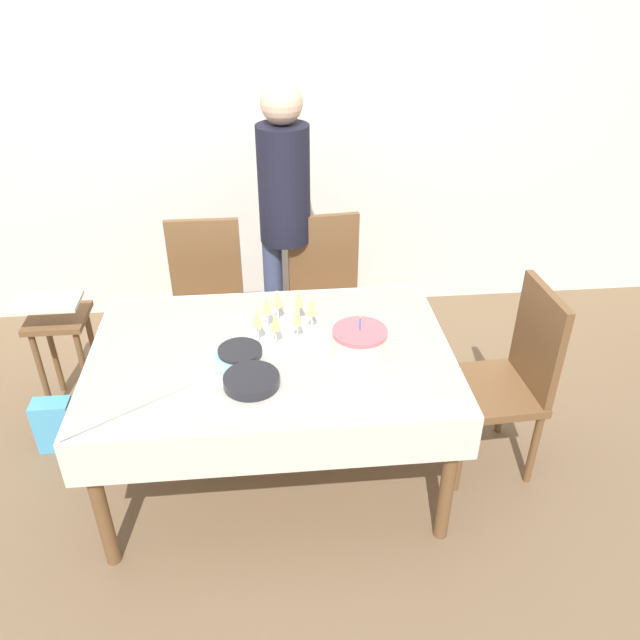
# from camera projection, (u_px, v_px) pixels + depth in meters

# --- Properties ---
(ground_plane) EXTENTS (12.00, 12.00, 0.00)m
(ground_plane) POSITION_uv_depth(u_px,v_px,m) (276.00, 472.00, 3.06)
(ground_plane) COLOR brown
(wall_back) EXTENTS (8.00, 0.05, 2.70)m
(wall_back) POSITION_uv_depth(u_px,v_px,m) (258.00, 110.00, 3.77)
(wall_back) COLOR silver
(wall_back) RESTS_ON ground_plane
(dining_table) EXTENTS (1.55, 1.04, 0.72)m
(dining_table) POSITION_uv_depth(u_px,v_px,m) (271.00, 369.00, 2.74)
(dining_table) COLOR silver
(dining_table) RESTS_ON ground_plane
(dining_chair_far_left) EXTENTS (0.42, 0.42, 0.95)m
(dining_chair_far_left) POSITION_uv_depth(u_px,v_px,m) (206.00, 299.00, 3.48)
(dining_chair_far_left) COLOR brown
(dining_chair_far_left) RESTS_ON ground_plane
(dining_chair_far_right) EXTENTS (0.46, 0.46, 0.95)m
(dining_chair_far_right) POSITION_uv_depth(u_px,v_px,m) (326.00, 294.00, 3.53)
(dining_chair_far_right) COLOR brown
(dining_chair_far_right) RESTS_ON ground_plane
(dining_chair_right_end) EXTENTS (0.44, 0.44, 0.95)m
(dining_chair_right_end) POSITION_uv_depth(u_px,v_px,m) (509.00, 374.00, 2.88)
(dining_chair_right_end) COLOR brown
(dining_chair_right_end) RESTS_ON ground_plane
(birthday_cake) EXTENTS (0.23, 0.23, 0.18)m
(birthday_cake) POSITION_uv_depth(u_px,v_px,m) (359.00, 341.00, 2.64)
(birthday_cake) COLOR beige
(birthday_cake) RESTS_ON dining_table
(champagne_tray) EXTENTS (0.35, 0.35, 0.18)m
(champagne_tray) POSITION_uv_depth(u_px,v_px,m) (283.00, 319.00, 2.74)
(champagne_tray) COLOR silver
(champagne_tray) RESTS_ON dining_table
(plate_stack_main) EXTENTS (0.22, 0.22, 0.04)m
(plate_stack_main) POSITION_uv_depth(u_px,v_px,m) (250.00, 381.00, 2.47)
(plate_stack_main) COLOR black
(plate_stack_main) RESTS_ON dining_table
(plate_stack_dessert) EXTENTS (0.19, 0.19, 0.03)m
(plate_stack_dessert) POSITION_uv_depth(u_px,v_px,m) (239.00, 352.00, 2.65)
(plate_stack_dessert) COLOR black
(plate_stack_dessert) RESTS_ON dining_table
(cake_knife) EXTENTS (0.28, 0.14, 0.00)m
(cake_knife) POSITION_uv_depth(u_px,v_px,m) (367.00, 378.00, 2.51)
(cake_knife) COLOR silver
(cake_knife) RESTS_ON dining_table
(fork_pile) EXTENTS (0.17, 0.07, 0.02)m
(fork_pile) POSITION_uv_depth(u_px,v_px,m) (221.00, 381.00, 2.48)
(fork_pile) COLOR silver
(fork_pile) RESTS_ON dining_table
(napkin_pile) EXTENTS (0.15, 0.15, 0.01)m
(napkin_pile) POSITION_uv_depth(u_px,v_px,m) (232.00, 363.00, 2.59)
(napkin_pile) COLOR #8CC6E0
(napkin_pile) RESTS_ON dining_table
(person_standing) EXTENTS (0.28, 0.28, 1.65)m
(person_standing) POSITION_uv_depth(u_px,v_px,m) (284.00, 206.00, 3.39)
(person_standing) COLOR #3F4C72
(person_standing) RESTS_ON ground_plane
(high_chair) EXTENTS (0.33, 0.35, 0.71)m
(high_chair) POSITION_uv_depth(u_px,v_px,m) (59.00, 331.00, 3.26)
(high_chair) COLOR brown
(high_chair) RESTS_ON ground_plane
(gift_bag) EXTENTS (0.19, 0.11, 0.28)m
(gift_bag) POSITION_uv_depth(u_px,v_px,m) (54.00, 425.00, 3.15)
(gift_bag) COLOR #4CA5D8
(gift_bag) RESTS_ON ground_plane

